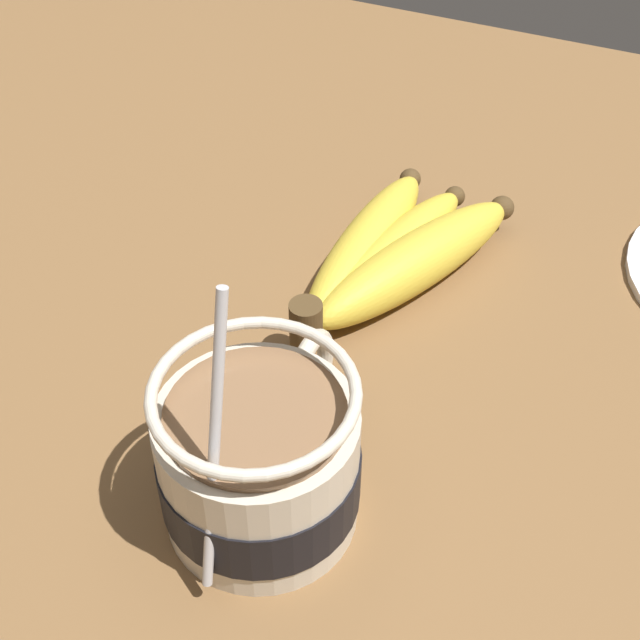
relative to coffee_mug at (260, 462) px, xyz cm
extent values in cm
cube|color=brown|center=(6.77, 2.67, -5.51)|extent=(105.72, 105.72, 3.11)
cylinder|color=beige|center=(-0.11, 0.00, -0.24)|extent=(9.78, 9.78, 7.42)
cylinder|color=black|center=(-0.11, 0.00, -0.78)|extent=(9.98, 9.98, 3.17)
torus|color=beige|center=(5.65, 0.00, 0.57)|extent=(5.25, 0.90, 5.25)
cylinder|color=#846042|center=(-0.11, 0.00, 3.57)|extent=(8.58, 8.58, 0.40)
torus|color=beige|center=(-0.11, 0.00, 5.10)|extent=(9.78, 9.78, 0.60)
cylinder|color=silver|center=(-3.72, 0.00, 5.12)|extent=(4.28, 0.50, 15.27)
ellipsoid|color=silver|center=(-1.82, 0.00, -2.45)|extent=(3.00, 2.00, 0.80)
cylinder|color=#4C381E|center=(11.00, 2.90, -1.26)|extent=(2.00, 2.00, 3.00)
ellipsoid|color=gold|center=(20.01, -0.97, -2.06)|extent=(17.68, 10.44, 3.79)
sphere|color=#4C381E|center=(28.09, -4.45, -2.06)|extent=(1.71, 1.71, 1.71)
ellipsoid|color=gold|center=(20.19, 0.88, -2.32)|extent=(17.14, 6.82, 3.28)
sphere|color=#4C381E|center=(28.41, -0.93, -2.32)|extent=(1.47, 1.47, 1.47)
ellipsoid|color=gold|center=(20.50, 2.64, -2.21)|extent=(17.09, 3.94, 3.48)
sphere|color=#4C381E|center=(29.00, 2.42, -2.21)|extent=(1.57, 1.57, 1.57)
camera|label=1|loc=(-23.31, -13.74, 34.65)|focal=50.00mm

